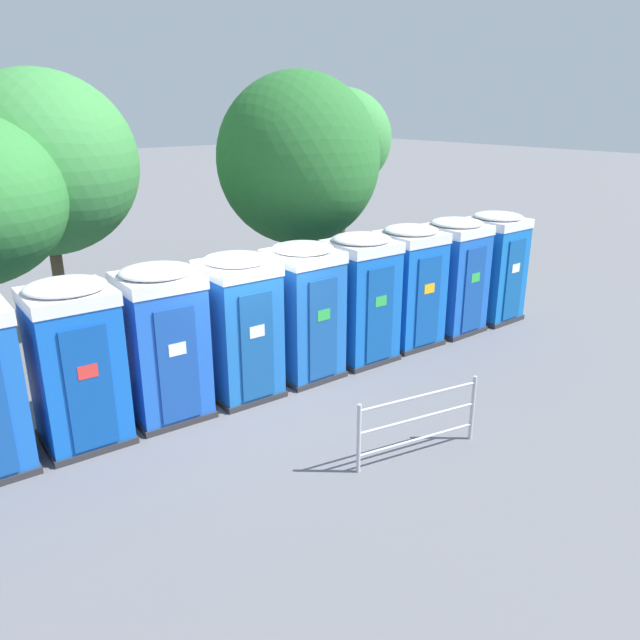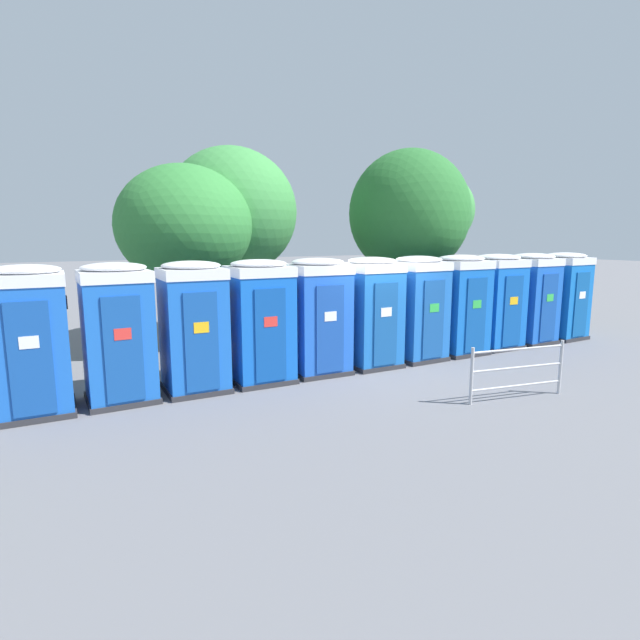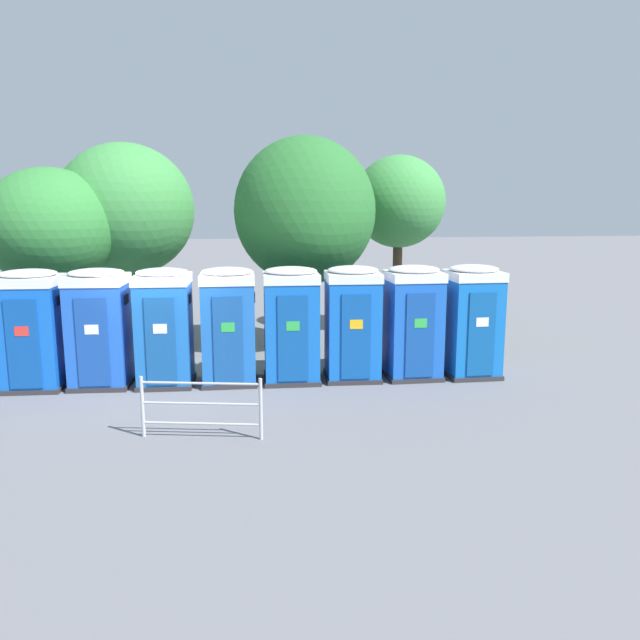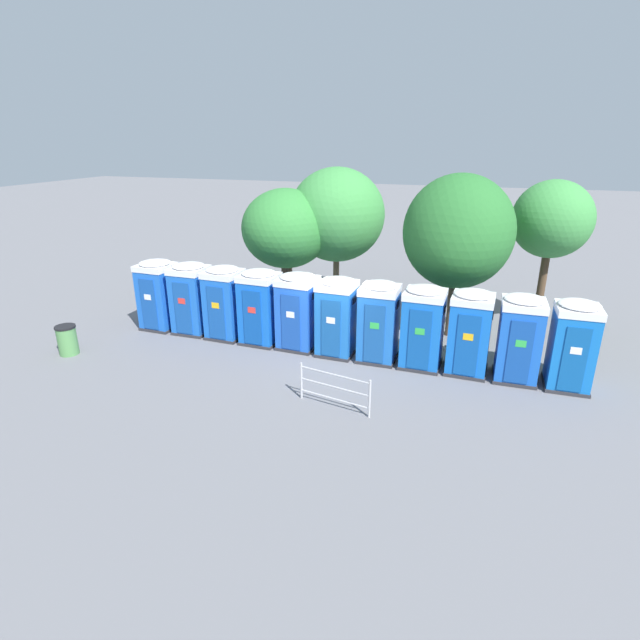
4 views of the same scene
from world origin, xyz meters
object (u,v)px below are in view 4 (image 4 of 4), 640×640
Objects in this scene: portapotty_2 at (225,302)px; street_tree_3 at (337,215)px; portapotty_7 at (423,327)px; portapotty_10 at (572,345)px; portapotty_0 at (158,294)px; portapotty_8 at (470,332)px; portapotty_1 at (191,298)px; portapotty_9 at (519,338)px; trash_can at (67,340)px; street_tree_0 at (552,220)px; portapotty_6 at (379,321)px; portapotty_3 at (260,307)px; event_barrier at (334,388)px; street_tree_1 at (458,232)px; portapotty_5 at (337,316)px; portapotty_4 at (298,311)px; street_tree_2 at (286,229)px.

portapotty_2 is 0.46× the size of street_tree_3.
portapotty_7 and portapotty_10 have the same top height.
portapotty_8 is (10.92, -0.34, -0.00)m from portapotty_0.
portapotty_1 is 10.92m from portapotty_9.
street_tree_0 is at bearing 27.32° from trash_can.
portapotty_6 is 0.46× the size of street_tree_3.
portapotty_1 is 12.99m from street_tree_0.
portapotty_0 is at bearing 179.63° from portapotty_1.
portapotty_2 is at bearing 177.70° from portapotty_3.
portapotty_8 is 7.91m from street_tree_3.
trash_can is at bearing -170.42° from portapotty_10.
event_barrier is (3.65, -3.48, -0.72)m from portapotty_3.
portapotty_2 is 1.00× the size of portapotty_9.
street_tree_1 is at bearing 139.42° from portapotty_10.
street_tree_3 is at bearing 61.47° from portapotty_2.
portapotty_5 is 5.46m from portapotty_9.
street_tree_1 reaches higher than portapotty_9.
portapotty_9 is (9.55, -0.32, -0.00)m from portapotty_2.
portapotty_2 is 8.19m from portapotty_8.
street_tree_1 is (4.73, 2.65, 2.40)m from portapotty_4.
portapotty_10 is at bearing -1.99° from portapotty_2.
street_tree_1 is at bearing 54.40° from portapotty_6.
trash_can is at bearing 176.25° from event_barrier.
portapotty_3 is 1.00× the size of portapotty_10.
street_tree_2 is at bearing 155.61° from portapotty_9.
portapotty_3 is at bearing 178.27° from portapotty_8.
street_tree_0 is 2.63× the size of event_barrier.
portapotty_0 is 1.00× the size of portapotty_6.
portapotty_1 and portapotty_3 have the same top height.
portapotty_6 is at bearing -1.40° from portapotty_5.
portapotty_3 and portapotty_10 have the same top height.
portapotty_10 is 0.46× the size of street_tree_3.
portapotty_4 is 1.00× the size of portapotty_9.
street_tree_0 is at bearing 64.83° from portapotty_8.
portapotty_1 is 5.46m from portapotty_5.
street_tree_2 reaches higher than trash_can.
portapotty_8 is 0.46× the size of street_tree_3.
portapotty_7 is (9.55, -0.34, -0.00)m from portapotty_0.
portapotty_8 is 1.37m from portapotty_9.
portapotty_1 is 4.10m from portapotty_4.
portapotty_5 is at bearing -73.49° from street_tree_3.
portapotty_1 is at bearing 177.70° from portapotty_7.
portapotty_1 is at bearing -0.37° from portapotty_0.
portapotty_3 is at bearing -152.72° from street_tree_0.
portapotty_6 is 1.00× the size of portapotty_9.
portapotty_5 is at bearing 105.30° from event_barrier.
portapotty_5 is 1.00× the size of portapotty_8.
portapotty_0 is 0.46× the size of street_tree_3.
portapotty_7 is at bearing -1.74° from portapotty_5.
street_tree_3 is (2.61, 4.81, 2.42)m from portapotty_2.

